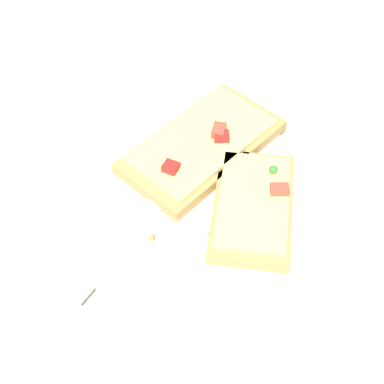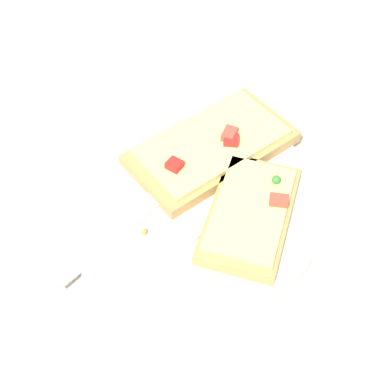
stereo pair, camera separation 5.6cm
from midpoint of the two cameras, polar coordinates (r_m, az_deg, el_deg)
ground_plane at (r=0.57m, az=2.77°, el=-1.55°), size 4.00×4.00×0.00m
plate at (r=0.57m, az=2.79°, el=-1.18°), size 0.28×0.28×0.01m
fork at (r=0.54m, az=3.96°, el=-3.97°), size 0.21×0.06×0.01m
knife at (r=0.54m, az=-4.24°, el=-3.51°), size 0.22×0.06×0.01m
pizza_slice_main at (r=0.60m, az=4.77°, el=4.69°), size 0.19×0.10×0.03m
pizza_slice_corner at (r=0.55m, az=9.14°, el=-2.41°), size 0.16×0.15×0.03m
crumb_scatter at (r=0.57m, az=4.85°, el=0.44°), size 0.18×0.12×0.01m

